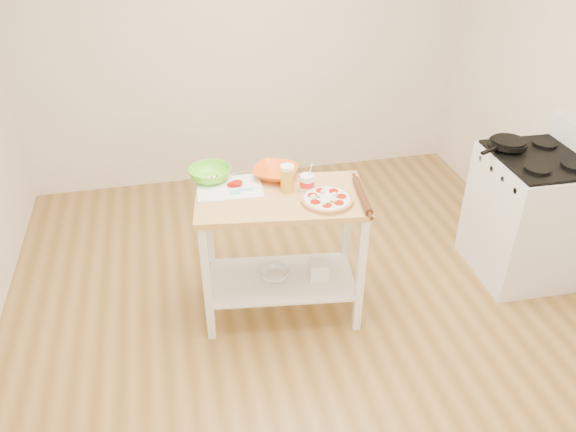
{
  "coord_description": "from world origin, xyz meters",
  "views": [
    {
      "loc": [
        -0.73,
        -2.63,
        2.63
      ],
      "look_at": [
        -0.08,
        0.18,
        0.79
      ],
      "focal_mm": 35.0,
      "sensor_mm": 36.0,
      "label": 1
    }
  ],
  "objects_px": {
    "green_bowl": "(210,174)",
    "prep_island": "(281,231)",
    "skillet": "(508,143)",
    "shelf_glass_bowl": "(274,274)",
    "shelf_bin": "(319,269)",
    "knife": "(219,177)",
    "pizza": "(327,199)",
    "beer_pint": "(287,178)",
    "yogurt_tub": "(307,183)",
    "orange_bowl": "(276,172)",
    "rolling_pin": "(362,196)",
    "gas_stove": "(526,215)",
    "cutting_board": "(229,187)",
    "spatula": "(241,191)"
  },
  "relations": [
    {
      "from": "orange_bowl",
      "to": "green_bowl",
      "type": "bearing_deg",
      "value": 172.47
    },
    {
      "from": "prep_island",
      "to": "yogurt_tub",
      "type": "distance_m",
      "value": 0.36
    },
    {
      "from": "skillet",
      "to": "beer_pint",
      "type": "bearing_deg",
      "value": 163.88
    },
    {
      "from": "prep_island",
      "to": "gas_stove",
      "type": "xyz_separation_m",
      "value": [
        1.8,
        0.05,
        -0.17
      ]
    },
    {
      "from": "knife",
      "to": "rolling_pin",
      "type": "relative_size",
      "value": 0.67
    },
    {
      "from": "rolling_pin",
      "to": "prep_island",
      "type": "bearing_deg",
      "value": 162.45
    },
    {
      "from": "skillet",
      "to": "orange_bowl",
      "type": "xyz_separation_m",
      "value": [
        -1.63,
        0.02,
        -0.04
      ]
    },
    {
      "from": "shelf_glass_bowl",
      "to": "shelf_bin",
      "type": "distance_m",
      "value": 0.3
    },
    {
      "from": "skillet",
      "to": "pizza",
      "type": "xyz_separation_m",
      "value": [
        -1.4,
        -0.35,
        -0.06
      ]
    },
    {
      "from": "pizza",
      "to": "shelf_glass_bowl",
      "type": "height_order",
      "value": "pizza"
    },
    {
      "from": "spatula",
      "to": "orange_bowl",
      "type": "relative_size",
      "value": 0.55
    },
    {
      "from": "prep_island",
      "to": "spatula",
      "type": "xyz_separation_m",
      "value": [
        -0.23,
        0.09,
        0.27
      ]
    },
    {
      "from": "skillet",
      "to": "beer_pint",
      "type": "xyz_separation_m",
      "value": [
        -1.6,
        -0.17,
        0.01
      ]
    },
    {
      "from": "pizza",
      "to": "green_bowl",
      "type": "bearing_deg",
      "value": 146.88
    },
    {
      "from": "pizza",
      "to": "beer_pint",
      "type": "xyz_separation_m",
      "value": [
        -0.2,
        0.18,
        0.07
      ]
    },
    {
      "from": "knife",
      "to": "shelf_glass_bowl",
      "type": "xyz_separation_m",
      "value": [
        0.3,
        -0.28,
        -0.63
      ]
    },
    {
      "from": "gas_stove",
      "to": "skillet",
      "type": "relative_size",
      "value": 2.83
    },
    {
      "from": "knife",
      "to": "shelf_glass_bowl",
      "type": "relative_size",
      "value": 1.33
    },
    {
      "from": "shelf_bin",
      "to": "pizza",
      "type": "bearing_deg",
      "value": -86.35
    },
    {
      "from": "green_bowl",
      "to": "yogurt_tub",
      "type": "distance_m",
      "value": 0.63
    },
    {
      "from": "yogurt_tub",
      "to": "spatula",
      "type": "bearing_deg",
      "value": 171.18
    },
    {
      "from": "gas_stove",
      "to": "rolling_pin",
      "type": "height_order",
      "value": "gas_stove"
    },
    {
      "from": "skillet",
      "to": "rolling_pin",
      "type": "distance_m",
      "value": 1.24
    },
    {
      "from": "pizza",
      "to": "green_bowl",
      "type": "relative_size",
      "value": 1.17
    },
    {
      "from": "green_bowl",
      "to": "beer_pint",
      "type": "distance_m",
      "value": 0.51
    },
    {
      "from": "green_bowl",
      "to": "shelf_glass_bowl",
      "type": "bearing_deg",
      "value": -38.7
    },
    {
      "from": "skillet",
      "to": "knife",
      "type": "xyz_separation_m",
      "value": [
        -1.99,
        0.07,
        -0.06
      ]
    },
    {
      "from": "gas_stove",
      "to": "cutting_board",
      "type": "relative_size",
      "value": 2.67
    },
    {
      "from": "orange_bowl",
      "to": "rolling_pin",
      "type": "relative_size",
      "value": 0.7
    },
    {
      "from": "beer_pint",
      "to": "shelf_bin",
      "type": "distance_m",
      "value": 0.7
    },
    {
      "from": "knife",
      "to": "orange_bowl",
      "type": "relative_size",
      "value": 0.96
    },
    {
      "from": "knife",
      "to": "shelf_bin",
      "type": "xyz_separation_m",
      "value": [
        0.59,
        -0.33,
        -0.6
      ]
    },
    {
      "from": "knife",
      "to": "gas_stove",
      "type": "bearing_deg",
      "value": -17.77
    },
    {
      "from": "shelf_glass_bowl",
      "to": "orange_bowl",
      "type": "bearing_deg",
      "value": 74.09
    },
    {
      "from": "cutting_board",
      "to": "shelf_bin",
      "type": "xyz_separation_m",
      "value": [
        0.54,
        -0.2,
        -0.59
      ]
    },
    {
      "from": "spatula",
      "to": "green_bowl",
      "type": "distance_m",
      "value": 0.27
    },
    {
      "from": "orange_bowl",
      "to": "beer_pint",
      "type": "relative_size",
      "value": 1.61
    },
    {
      "from": "knife",
      "to": "orange_bowl",
      "type": "xyz_separation_m",
      "value": [
        0.36,
        -0.05,
        0.02
      ]
    },
    {
      "from": "prep_island",
      "to": "skillet",
      "type": "bearing_deg",
      "value": 7.73
    },
    {
      "from": "skillet",
      "to": "shelf_bin",
      "type": "relative_size",
      "value": 3.23
    },
    {
      "from": "spatula",
      "to": "shelf_bin",
      "type": "distance_m",
      "value": 0.77
    },
    {
      "from": "rolling_pin",
      "to": "shelf_glass_bowl",
      "type": "height_order",
      "value": "rolling_pin"
    },
    {
      "from": "skillet",
      "to": "orange_bowl",
      "type": "height_order",
      "value": "skillet"
    },
    {
      "from": "gas_stove",
      "to": "knife",
      "type": "relative_size",
      "value": 4.16
    },
    {
      "from": "green_bowl",
      "to": "prep_island",
      "type": "bearing_deg",
      "value": -36.46
    },
    {
      "from": "beer_pint",
      "to": "rolling_pin",
      "type": "distance_m",
      "value": 0.46
    },
    {
      "from": "gas_stove",
      "to": "green_bowl",
      "type": "xyz_separation_m",
      "value": [
        -2.2,
        0.25,
        0.47
      ]
    },
    {
      "from": "green_bowl",
      "to": "yogurt_tub",
      "type": "bearing_deg",
      "value": -25.43
    },
    {
      "from": "spatula",
      "to": "beer_pint",
      "type": "relative_size",
      "value": 0.88
    },
    {
      "from": "prep_island",
      "to": "cutting_board",
      "type": "distance_m",
      "value": 0.43
    }
  ]
}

